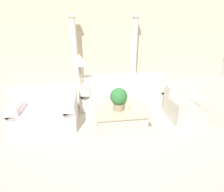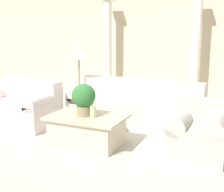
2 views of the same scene
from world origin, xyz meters
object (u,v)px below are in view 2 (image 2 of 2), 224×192
coffee_table (87,130)px  floor_lamp (79,56)px  sofa_long (135,106)px  loveseat (20,106)px  potted_plant (84,98)px  armchair (198,131)px

coffee_table → floor_lamp: size_ratio=0.79×
sofa_long → coffee_table: 1.35m
sofa_long → loveseat: size_ratio=1.77×
coffee_table → potted_plant: bearing=-179.7°
potted_plant → armchair: potted_plant is taller
loveseat → armchair: size_ratio=1.72×
armchair → floor_lamp: bearing=157.8°
sofa_long → coffee_table: bearing=-103.1°
loveseat → floor_lamp: floor_lamp is taller
loveseat → coffee_table: (1.63, -0.43, -0.11)m
potted_plant → sofa_long: bearing=74.9°
loveseat → potted_plant: bearing=-15.1°
sofa_long → loveseat: 2.12m
coffee_table → armchair: size_ratio=1.44×
sofa_long → potted_plant: size_ratio=4.98×
floor_lamp → potted_plant: bearing=-57.5°
potted_plant → floor_lamp: size_ratio=0.34×
loveseat → floor_lamp: size_ratio=0.94×
coffee_table → armchair: bearing=8.9°
loveseat → coffee_table: 1.69m
loveseat → armchair: loveseat is taller
potted_plant → armchair: bearing=8.7°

